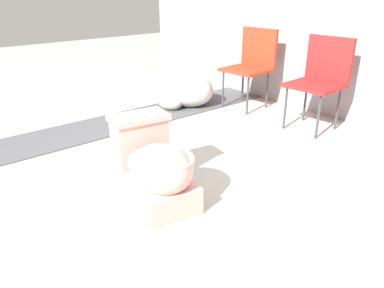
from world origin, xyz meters
name	(u,v)px	position (x,y,z in m)	size (l,w,h in m)	color
ground_plane	(127,191)	(0.00, 0.00, 0.00)	(14.00, 14.00, 0.00)	#A8A59E
gravel_strip	(108,125)	(-1.20, 0.50, 0.01)	(0.56, 8.00, 0.01)	#4C4C51
toilet	(155,168)	(0.20, 0.10, 0.22)	(0.68, 0.47, 0.52)	#E09E93
folding_chair_left	(252,60)	(-0.78, 2.04, 0.51)	(0.47, 0.47, 0.83)	red
folding_chair_middle	(322,74)	(0.08, 2.03, 0.51)	(0.46, 0.46, 0.83)	red
boulder_near	(190,90)	(-1.20, 1.52, 0.18)	(0.52, 0.49, 0.36)	#B7B2AD
boulder_far	(170,102)	(-1.23, 1.27, 0.08)	(0.28, 0.24, 0.16)	gray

